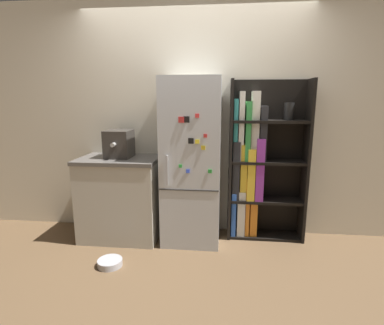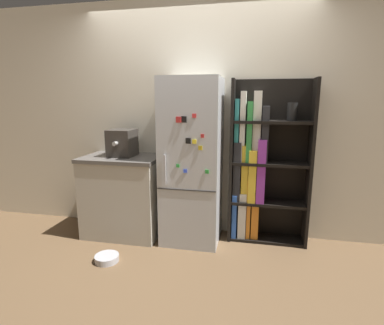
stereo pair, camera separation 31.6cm
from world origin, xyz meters
The scene contains 7 objects.
ground_plane centered at (0.00, 0.00, 0.00)m, with size 16.00×16.00×0.00m, color brown.
wall_back centered at (0.00, 0.47, 1.30)m, with size 8.00×0.05×2.60m.
refrigerator centered at (0.00, 0.17, 0.88)m, with size 0.61×0.58×1.75m.
bookshelf centered at (0.70, 0.33, 0.82)m, with size 0.83×0.28×1.74m.
kitchen_counter centered at (-0.79, 0.16, 0.46)m, with size 0.86×0.60×0.91m.
espresso_machine centered at (-0.79, 0.19, 1.06)m, with size 0.27×0.35×0.30m.
pet_bowl centered at (-0.70, -0.48, 0.03)m, with size 0.23×0.23×0.06m.
Camera 2 is at (0.64, -2.88, 1.52)m, focal length 28.00 mm.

